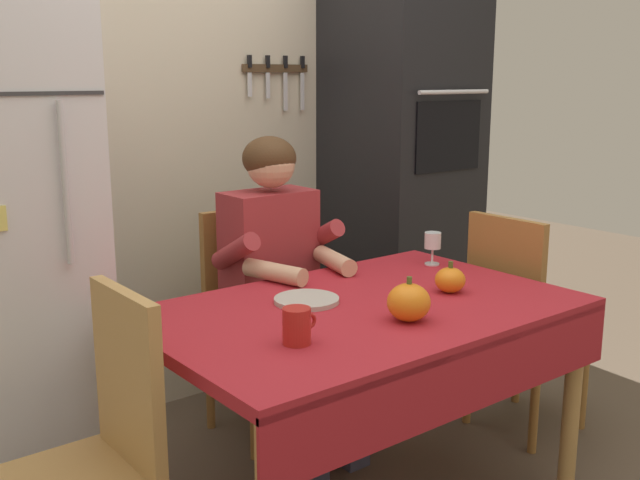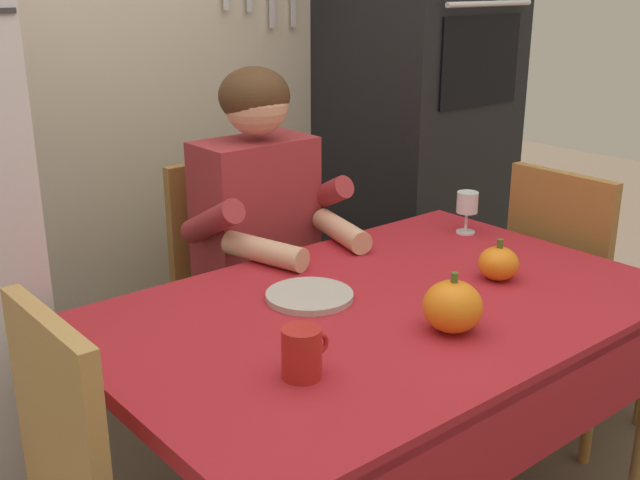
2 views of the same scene
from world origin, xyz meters
TOP-DOWN VIEW (x-y plane):
  - back_wall_assembly at (0.05, 1.35)m, footprint 3.70×0.13m
  - wall_oven at (1.05, 1.00)m, footprint 0.60×0.64m
  - dining_table at (0.00, 0.08)m, footprint 1.40×0.90m
  - chair_behind_person at (0.08, 0.87)m, footprint 0.40×0.40m
  - seated_person at (0.08, 0.68)m, footprint 0.47×0.55m
  - chair_right_side at (0.90, 0.15)m, footprint 0.40×0.40m
  - coffee_mug at (-0.38, -0.06)m, footprint 0.11×0.08m
  - wine_glass at (0.57, 0.33)m, footprint 0.06×0.06m
  - pumpkin_large at (0.34, 0.02)m, footprint 0.11×0.11m
  - pumpkin_medium at (0.01, -0.11)m, footprint 0.13×0.13m
  - serving_tray at (-0.12, 0.24)m, footprint 0.22×0.22m

SIDE VIEW (x-z plane):
  - chair_behind_person at x=0.08m, z-range 0.05..0.98m
  - chair_right_side at x=0.90m, z-range 0.05..0.98m
  - dining_table at x=0.00m, z-range 0.29..1.03m
  - seated_person at x=0.08m, z-range 0.11..1.36m
  - serving_tray at x=-0.12m, z-range 0.74..0.76m
  - pumpkin_large at x=0.34m, z-range 0.73..0.84m
  - coffee_mug at x=-0.38m, z-range 0.74..0.84m
  - pumpkin_medium at x=0.01m, z-range 0.73..0.87m
  - wine_glass at x=0.57m, z-range 0.77..0.90m
  - wall_oven at x=1.05m, z-range 0.00..2.10m
  - back_wall_assembly at x=0.05m, z-range 0.00..2.60m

